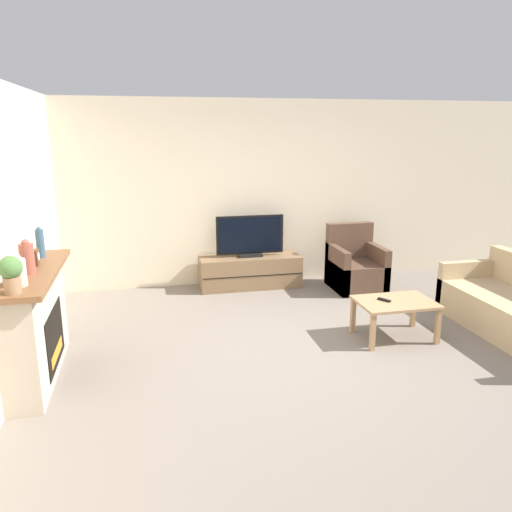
% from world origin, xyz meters
% --- Properties ---
extents(ground_plane, '(24.00, 24.00, 0.00)m').
position_xyz_m(ground_plane, '(0.00, 0.00, 0.00)').
color(ground_plane, slate).
extents(wall_back, '(12.00, 0.06, 2.70)m').
position_xyz_m(wall_back, '(0.00, 2.61, 1.35)').
color(wall_back, beige).
rests_on(wall_back, ground).
extents(wall_left, '(0.06, 12.00, 2.70)m').
position_xyz_m(wall_left, '(-2.93, 0.00, 1.35)').
color(wall_left, beige).
rests_on(wall_left, ground).
extents(fireplace, '(0.42, 1.59, 1.04)m').
position_xyz_m(fireplace, '(-2.74, 0.02, 0.53)').
color(fireplace, '#B7A893').
rests_on(fireplace, ground).
extents(mantel_vase_left, '(0.13, 0.13, 0.27)m').
position_xyz_m(mantel_vase_left, '(-2.73, -0.46, 1.16)').
color(mantel_vase_left, beige).
rests_on(mantel_vase_left, fireplace).
extents(mantel_vase_centre_left, '(0.12, 0.12, 0.31)m').
position_xyz_m(mantel_vase_centre_left, '(-2.73, -0.10, 1.18)').
color(mantel_vase_centre_left, '#994C3D').
rests_on(mantel_vase_centre_left, fireplace).
extents(mantel_vase_right, '(0.08, 0.08, 0.31)m').
position_xyz_m(mantel_vase_right, '(-2.73, 0.49, 1.19)').
color(mantel_vase_right, '#385670').
rests_on(mantel_vase_right, fireplace).
extents(mantel_clock, '(0.08, 0.11, 0.15)m').
position_xyz_m(mantel_clock, '(-2.73, 0.17, 1.11)').
color(mantel_clock, brown).
rests_on(mantel_clock, fireplace).
extents(potted_plant, '(0.18, 0.18, 0.30)m').
position_xyz_m(potted_plant, '(-2.73, -0.66, 1.21)').
color(potted_plant, '#936B4C').
rests_on(potted_plant, fireplace).
extents(tv_stand, '(1.48, 0.49, 0.46)m').
position_xyz_m(tv_stand, '(-0.24, 2.30, 0.23)').
color(tv_stand, brown).
rests_on(tv_stand, ground).
extents(tv, '(0.99, 0.18, 0.60)m').
position_xyz_m(tv, '(-0.24, 2.29, 0.75)').
color(tv, black).
rests_on(tv, tv_stand).
extents(armchair, '(0.70, 0.76, 0.92)m').
position_xyz_m(armchair, '(1.25, 1.91, 0.30)').
color(armchair, brown).
rests_on(armchair, ground).
extents(coffee_table, '(0.84, 0.59, 0.43)m').
position_xyz_m(coffee_table, '(0.94, 0.11, 0.37)').
color(coffee_table, '#A37F56').
rests_on(coffee_table, ground).
extents(remote, '(0.11, 0.15, 0.02)m').
position_xyz_m(remote, '(0.81, 0.14, 0.44)').
color(remote, black).
rests_on(remote, coffee_table).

